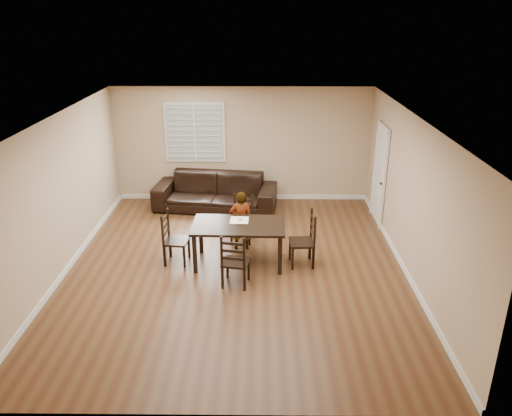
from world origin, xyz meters
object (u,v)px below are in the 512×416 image
at_px(chair_left, 170,240).
at_px(sofa, 215,192).
at_px(chair_far, 234,264).
at_px(chair_right, 309,241).
at_px(donut, 240,219).
at_px(child, 241,221).
at_px(dining_table, 239,229).
at_px(chair_near, 243,219).

height_order(chair_left, sofa, chair_left).
distance_m(chair_far, chair_right, 1.54).
distance_m(chair_left, sofa, 2.70).
bearing_deg(chair_far, donut, -83.38).
bearing_deg(chair_far, child, -81.99).
bearing_deg(child, sofa, -79.49).
height_order(child, donut, child).
relative_size(dining_table, chair_right, 1.65).
bearing_deg(chair_near, chair_left, -133.38).
distance_m(chair_far, donut, 1.11).
bearing_deg(sofa, child, -64.83).
xyz_separation_m(chair_far, child, (0.06, 1.46, 0.15)).
relative_size(chair_left, child, 0.84).
distance_m(chair_far, child, 1.47).
bearing_deg(sofa, chair_near, -59.65).
height_order(child, sofa, child).
xyz_separation_m(child, donut, (0.01, -0.41, 0.21)).
xyz_separation_m(chair_left, child, (1.27, 0.55, 0.14)).
relative_size(dining_table, chair_near, 1.80).
relative_size(chair_right, donut, 10.98).
bearing_deg(dining_table, sofa, 105.30).
bearing_deg(chair_near, donut, -82.14).
height_order(dining_table, child, child).
bearing_deg(chair_left, child, -61.25).
bearing_deg(sofa, chair_left, -95.48).
relative_size(chair_far, chair_left, 0.98).
bearing_deg(donut, child, 91.29).
distance_m(chair_near, donut, 0.93).
relative_size(child, sofa, 0.42).
relative_size(chair_far, sofa, 0.35).
xyz_separation_m(dining_table, chair_near, (0.04, 1.04, -0.26)).
bearing_deg(chair_far, chair_near, -82.27).
bearing_deg(sofa, chair_right, -47.43).
relative_size(chair_left, donut, 10.63).
height_order(chair_left, donut, chair_left).
bearing_deg(dining_table, child, 90.00).
relative_size(chair_near, chair_right, 0.92).
bearing_deg(dining_table, chair_far, -91.16).
relative_size(chair_right, sofa, 0.37).
bearing_deg(chair_left, donut, -78.52).
bearing_deg(chair_left, dining_table, -86.82).
height_order(chair_right, donut, chair_right).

